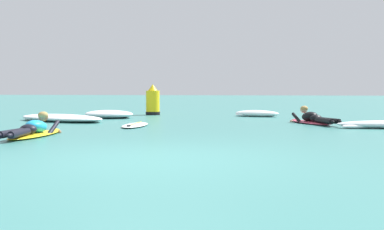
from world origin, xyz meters
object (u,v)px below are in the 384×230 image
object	(u,v)px
channel_marker_buoy	(153,102)
surfer_near	(33,130)
drifting_surfboard	(135,125)
surfer_far	(312,119)

from	to	relation	value
channel_marker_buoy	surfer_near	bearing A→B (deg)	-91.91
surfer_near	channel_marker_buoy	xyz separation A→B (m)	(0.29, 8.70, 0.34)
channel_marker_buoy	drifting_surfboard	bearing A→B (deg)	-80.26
drifting_surfboard	channel_marker_buoy	size ratio (longest dim) A/B	1.67
surfer_near	surfer_far	bearing A→B (deg)	39.17
drifting_surfboard	channel_marker_buoy	bearing A→B (deg)	99.74
drifting_surfboard	channel_marker_buoy	xyz separation A→B (m)	(-0.97, 5.66, 0.44)
surfer_far	channel_marker_buoy	world-z (taller)	channel_marker_buoy
surfer_near	surfer_far	distance (m)	7.59
surfer_near	drifting_surfboard	bearing A→B (deg)	67.46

